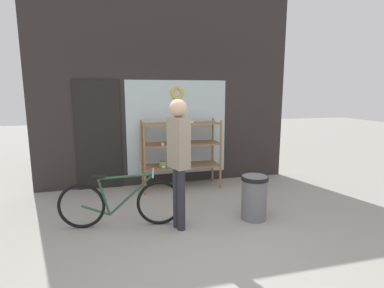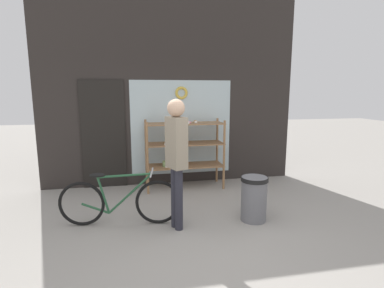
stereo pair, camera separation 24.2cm
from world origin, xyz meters
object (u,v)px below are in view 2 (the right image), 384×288
display_case (184,147)px  trash_bin (254,197)px  bicycle (120,201)px  pedestrian (176,153)px

display_case → trash_bin: bearing=-66.3°
display_case → bicycle: size_ratio=0.88×
bicycle → display_case: bearing=59.4°
display_case → bicycle: bearing=-128.4°
bicycle → pedestrian: bearing=-10.9°
trash_bin → display_case: bearing=113.7°
pedestrian → display_case: bearing=-33.3°
display_case → trash_bin: 1.93m
display_case → pedestrian: 1.81m
display_case → trash_bin: display_case is taller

